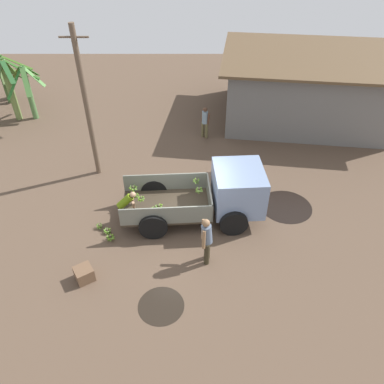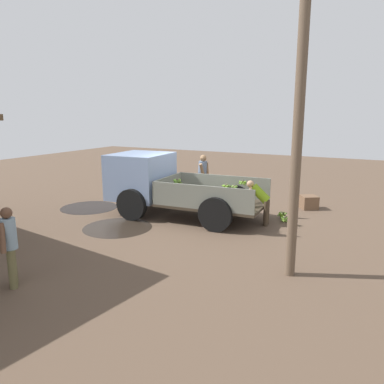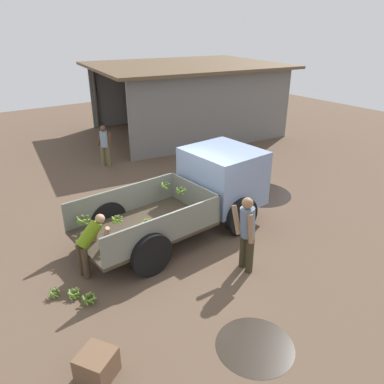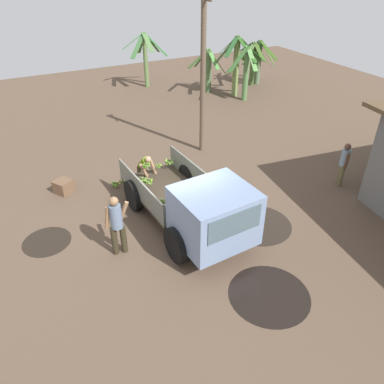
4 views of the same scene
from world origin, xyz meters
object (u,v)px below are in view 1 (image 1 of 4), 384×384
object	(u,v)px
cargo_truck	(223,192)
utility_pole	(87,106)
person_worker_loading	(125,205)
person_bystander_near_shed	(205,121)
banana_bunch_on_ground_0	(107,231)
banana_bunch_on_ground_2	(110,237)
banana_bunch_on_ground_1	(99,226)
wooden_crate_0	(84,274)
person_foreground_visitor	(207,239)

from	to	relation	value
cargo_truck	utility_pole	world-z (taller)	utility_pole
utility_pole	person_worker_loading	bearing A→B (deg)	-62.18
person_bystander_near_shed	banana_bunch_on_ground_0	xyz separation A→B (m)	(-3.49, -6.50, -0.75)
utility_pole	banana_bunch_on_ground_2	size ratio (longest dim) A/B	19.93
person_worker_loading	person_bystander_near_shed	xyz separation A→B (m)	(2.88, 5.94, 0.10)
banana_bunch_on_ground_0	banana_bunch_on_ground_2	xyz separation A→B (m)	(0.17, -0.35, 0.03)
banana_bunch_on_ground_0	banana_bunch_on_ground_2	distance (m)	0.39
utility_pole	banana_bunch_on_ground_2	xyz separation A→B (m)	(1.16, -3.94, -2.85)
person_bystander_near_shed	banana_bunch_on_ground_1	xyz separation A→B (m)	(-3.80, -6.28, -0.74)
person_bystander_near_shed	banana_bunch_on_ground_2	xyz separation A→B (m)	(-3.31, -6.85, -0.72)
utility_pole	person_worker_loading	size ratio (longest dim) A/B	4.58
cargo_truck	wooden_crate_0	xyz separation A→B (m)	(-4.28, -2.88, -0.81)
person_bystander_near_shed	wooden_crate_0	world-z (taller)	person_bystander_near_shed
person_foreground_visitor	banana_bunch_on_ground_2	size ratio (longest dim) A/B	5.82
person_worker_loading	cargo_truck	bearing A→B (deg)	-2.62
person_foreground_visitor	person_bystander_near_shed	distance (m)	7.73
cargo_truck	person_bystander_near_shed	world-z (taller)	cargo_truck
banana_bunch_on_ground_2	person_foreground_visitor	bearing A→B (deg)	-15.53
utility_pole	person_foreground_visitor	bearing A→B (deg)	-48.14
person_bystander_near_shed	banana_bunch_on_ground_0	bearing A→B (deg)	-168.82
banana_bunch_on_ground_2	wooden_crate_0	size ratio (longest dim) A/B	0.58
cargo_truck	banana_bunch_on_ground_0	world-z (taller)	cargo_truck
banana_bunch_on_ground_1	banana_bunch_on_ground_2	xyz separation A→B (m)	(0.48, -0.57, 0.02)
banana_bunch_on_ground_0	person_bystander_near_shed	bearing A→B (deg)	61.80
person_worker_loading	banana_bunch_on_ground_1	bearing A→B (deg)	-168.65
utility_pole	banana_bunch_on_ground_0	size ratio (longest dim) A/B	22.40
person_foreground_visitor	banana_bunch_on_ground_0	distance (m)	3.64
person_worker_loading	banana_bunch_on_ground_0	xyz separation A→B (m)	(-0.61, -0.56, -0.65)
banana_bunch_on_ground_2	banana_bunch_on_ground_0	bearing A→B (deg)	116.35
banana_bunch_on_ground_2	utility_pole	bearing A→B (deg)	106.42
person_foreground_visitor	banana_bunch_on_ground_0	bearing A→B (deg)	-11.91
cargo_truck	wooden_crate_0	bearing A→B (deg)	-149.75
banana_bunch_on_ground_0	banana_bunch_on_ground_1	bearing A→B (deg)	143.97
cargo_truck	person_bystander_near_shed	bearing A→B (deg)	91.15
person_worker_loading	banana_bunch_on_ground_2	world-z (taller)	person_worker_loading
person_foreground_visitor	banana_bunch_on_ground_1	bearing A→B (deg)	-13.44
cargo_truck	banana_bunch_on_ground_0	size ratio (longest dim) A/B	18.90
utility_pole	banana_bunch_on_ground_0	bearing A→B (deg)	-74.62
person_worker_loading	banana_bunch_on_ground_0	bearing A→B (deg)	-146.10
banana_bunch_on_ground_1	banana_bunch_on_ground_2	bearing A→B (deg)	-49.97
utility_pole	banana_bunch_on_ground_2	distance (m)	5.00
cargo_truck	utility_pole	size ratio (longest dim) A/B	0.84
cargo_truck	utility_pole	distance (m)	5.95
person_foreground_visitor	person_bystander_near_shed	world-z (taller)	person_foreground_visitor
banana_bunch_on_ground_2	wooden_crate_0	bearing A→B (deg)	-106.87
banana_bunch_on_ground_0	wooden_crate_0	xyz separation A→B (m)	(-0.31, -1.96, 0.12)
person_foreground_visitor	wooden_crate_0	size ratio (longest dim) A/B	3.37
wooden_crate_0	banana_bunch_on_ground_2	bearing A→B (deg)	73.13
cargo_truck	banana_bunch_on_ground_1	world-z (taller)	cargo_truck
cargo_truck	person_foreground_visitor	bearing A→B (deg)	-110.23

